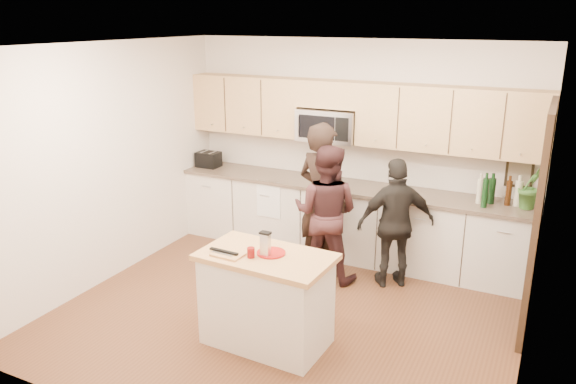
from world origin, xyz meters
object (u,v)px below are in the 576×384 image
at_px(woman_center, 326,213).
at_px(woman_right, 396,223).
at_px(toaster, 209,159).
at_px(woman_left, 322,200).
at_px(island, 266,299).

distance_m(woman_center, woman_right, 0.80).
xyz_separation_m(toaster, woman_center, (2.07, -0.72, -0.24)).
relative_size(toaster, woman_center, 0.19).
xyz_separation_m(woman_center, woman_right, (0.77, 0.18, -0.06)).
distance_m(toaster, woman_right, 2.91).
relative_size(toaster, woman_left, 0.17).
xyz_separation_m(woman_left, woman_right, (0.87, 0.07, -0.17)).
height_order(woman_left, woman_right, woman_left).
xyz_separation_m(toaster, woman_right, (2.84, -0.54, -0.30)).
bearing_deg(woman_left, woman_center, 151.90).
height_order(island, woman_right, woman_right).
distance_m(island, woman_right, 1.87).
relative_size(woman_left, woman_right, 1.23).
relative_size(island, woman_center, 0.77).
xyz_separation_m(toaster, woman_left, (1.97, -0.61, -0.13)).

